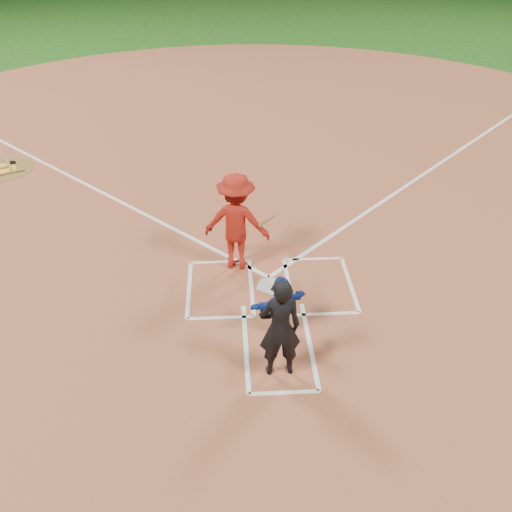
{
  "coord_description": "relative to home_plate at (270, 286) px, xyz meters",
  "views": [
    {
      "loc": [
        -0.8,
        -9.0,
        6.67
      ],
      "look_at": [
        -0.3,
        -0.4,
        1.0
      ],
      "focal_mm": 40.0,
      "sensor_mm": 36.0,
      "label": 1
    }
  ],
  "objects": [
    {
      "name": "ground",
      "position": [
        0.0,
        0.0,
        -0.02
      ],
      "size": [
        120.0,
        120.0,
        0.0
      ],
      "primitive_type": "plane",
      "color": "#1A4C13",
      "rests_on": "ground"
    },
    {
      "name": "home_plate_dirt",
      "position": [
        0.0,
        6.0,
        -0.01
      ],
      "size": [
        28.0,
        28.0,
        0.01
      ],
      "primitive_type": "cylinder",
      "color": "brown",
      "rests_on": "ground"
    },
    {
      "name": "home_plate",
      "position": [
        0.0,
        0.0,
        0.0
      ],
      "size": [
        0.6,
        0.6,
        0.02
      ],
      "primitive_type": "cylinder",
      "rotation": [
        0.0,
        0.0,
        3.14
      ],
      "color": "silver",
      "rests_on": "home_plate_dirt"
    },
    {
      "name": "on_deck_circle",
      "position": [
        -7.0,
        5.84,
        -0.0
      ],
      "size": [
        1.7,
        1.7,
        0.01
      ],
      "primitive_type": "cylinder",
      "color": "brown",
      "rests_on": "home_plate_dirt"
    },
    {
      "name": "on_deck_logo",
      "position": [
        -7.0,
        5.84,
        0.0
      ],
      "size": [
        0.8,
        0.8,
        0.0
      ],
      "primitive_type": "cylinder",
      "color": "yellow",
      "rests_on": "on_deck_circle"
    },
    {
      "name": "on_deck_bat_a",
      "position": [
        -6.85,
        6.09,
        0.03
      ],
      "size": [
        0.43,
        0.78,
        0.06
      ],
      "primitive_type": "cylinder",
      "rotation": [
        1.57,
        0.0,
        0.46
      ],
      "color": "#A36D3B",
      "rests_on": "on_deck_circle"
    },
    {
      "name": "on_deck_bat_c",
      "position": [
        -6.7,
        5.54,
        0.03
      ],
      "size": [
        0.78,
        0.44,
        0.06
      ],
      "primitive_type": "cylinder",
      "rotation": [
        1.57,
        0.0,
        2.05
      ],
      "color": "olive",
      "rests_on": "on_deck_circle"
    },
    {
      "name": "bat_weight_donut",
      "position": [
        -6.8,
        6.24,
        0.03
      ],
      "size": [
        0.19,
        0.19,
        0.05
      ],
      "primitive_type": "torus",
      "color": "black",
      "rests_on": "on_deck_circle"
    },
    {
      "name": "catcher",
      "position": [
        0.08,
        -1.34,
        0.56
      ],
      "size": [
        1.11,
        0.71,
        1.14
      ],
      "primitive_type": "imported",
      "rotation": [
        0.0,
        0.0,
        3.53
      ],
      "color": "#132D9B",
      "rests_on": "home_plate_dirt"
    },
    {
      "name": "umpire",
      "position": [
        -0.04,
        -2.32,
        0.9
      ],
      "size": [
        0.69,
        0.48,
        1.81
      ],
      "primitive_type": "imported",
      "rotation": [
        0.0,
        0.0,
        3.22
      ],
      "color": "black",
      "rests_on": "home_plate_dirt"
    },
    {
      "name": "chalk_markings",
      "position": [
        0.0,
        5.29,
        -0.01
      ],
      "size": [
        28.35,
        17.32,
        0.01
      ],
      "color": "white",
      "rests_on": "home_plate_dirt"
    },
    {
      "name": "batter_at_plate",
      "position": [
        -0.62,
        0.79,
        1.02
      ],
      "size": [
        1.53,
        1.06,
        2.05
      ],
      "color": "#A11C11",
      "rests_on": "home_plate_dirt"
    }
  ]
}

